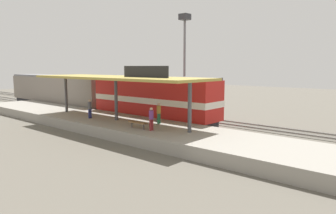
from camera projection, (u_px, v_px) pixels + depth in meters
ground_plane at (166, 120)px, 32.38m from camera, size 120.00×120.00×0.00m
track_near at (153, 123)px, 30.88m from camera, size 3.20×110.00×0.16m
track_far at (182, 117)px, 34.33m from camera, size 3.20×110.00×0.16m
platform at (117, 125)px, 27.38m from camera, size 6.00×44.00×0.90m
station_canopy at (116, 78)px, 26.79m from camera, size 5.20×18.00×4.70m
platform_bench at (138, 123)px, 23.51m from camera, size 0.44×1.70×0.50m
locomotive at (153, 99)px, 30.58m from camera, size 2.93×14.43×4.44m
passenger_carriage_single at (57, 91)px, 42.28m from camera, size 2.90×20.00×4.24m
light_mast at (185, 42)px, 37.04m from camera, size 1.10×1.10×11.70m
person_waiting at (159, 112)px, 25.47m from camera, size 0.34×0.34×1.71m
person_walking at (90, 108)px, 28.14m from camera, size 0.34×0.34×1.71m
person_boarding at (151, 118)px, 22.68m from camera, size 0.34×0.34×1.71m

